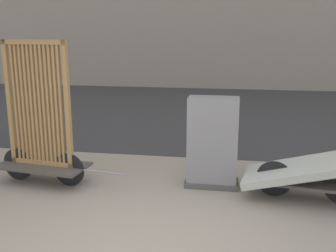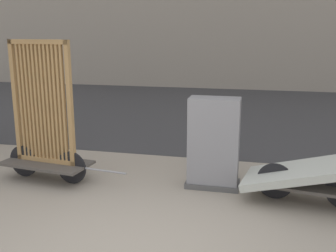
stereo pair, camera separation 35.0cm
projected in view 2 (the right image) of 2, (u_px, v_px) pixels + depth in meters
name	position (u px, v px, depth m)	size (l,w,h in m)	color
road_strip	(216.00, 110.00, 11.95)	(56.00, 9.58, 0.01)	#38383A
bike_cart_with_bedframe	(45.00, 131.00, 6.11)	(2.13, 0.82, 2.20)	#4C4742
bike_cart_with_mattress	(310.00, 174.00, 5.32)	(2.33, 1.14, 0.78)	#4C4742
utility_cabinet	(214.00, 146.00, 5.87)	(0.81, 0.43, 1.37)	#4C4C4C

